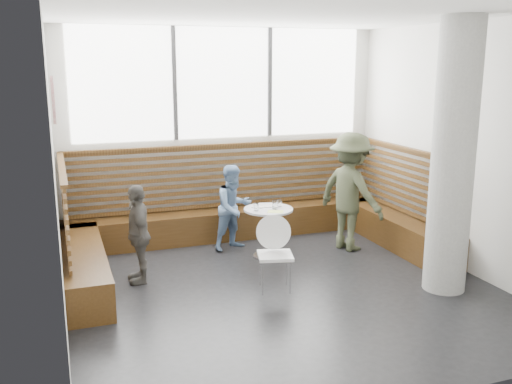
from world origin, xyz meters
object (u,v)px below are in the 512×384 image
object	(u,v)px
cafe_chair	(273,247)
adult_man	(351,192)
child_left	(138,234)
cafe_table	(268,222)
concrete_column	(453,159)
child_back	(234,207)

from	to	relation	value
cafe_chair	adult_man	xyz separation A→B (m)	(1.60, 1.02, 0.34)
child_left	cafe_table	bearing A→B (deg)	101.71
adult_man	child_left	xyz separation A→B (m)	(-3.09, -0.26, -0.24)
cafe_chair	child_left	size ratio (longest dim) A/B	0.71
adult_man	concrete_column	bearing A→B (deg)	170.98
cafe_table	adult_man	distance (m)	1.30
concrete_column	child_back	world-z (taller)	concrete_column
cafe_chair	child_left	distance (m)	1.68
adult_man	child_left	size ratio (longest dim) A/B	1.38
cafe_chair	child_back	world-z (taller)	child_back
cafe_table	adult_man	bearing A→B (deg)	-2.75
adult_man	child_left	distance (m)	3.11
cafe_chair	concrete_column	bearing A→B (deg)	-5.68
child_back	child_left	distance (m)	1.71
concrete_column	cafe_table	world-z (taller)	concrete_column
child_left	adult_man	bearing A→B (deg)	96.66
concrete_column	adult_man	world-z (taller)	concrete_column
cafe_table	cafe_chair	distance (m)	1.14
concrete_column	cafe_chair	distance (m)	2.34
cafe_table	cafe_chair	world-z (taller)	cafe_chair
child_back	adult_man	bearing A→B (deg)	-38.79
cafe_table	cafe_chair	size ratio (longest dim) A/B	0.79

